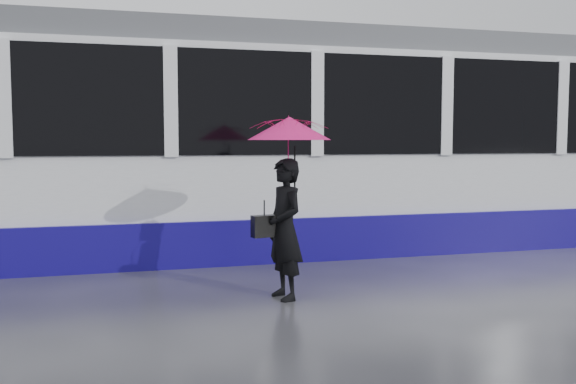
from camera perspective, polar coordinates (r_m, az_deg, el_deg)
name	(u,v)px	position (r m, az deg, el deg)	size (l,w,h in m)	color
ground	(330,281)	(7.82, 3.77, -7.92)	(90.00, 90.00, 0.00)	#2A2A2F
rails	(277,247)	(10.17, -0.97, -4.94)	(34.00, 1.51, 0.02)	#3F3D38
tram	(56,145)	(9.72, -19.90, 3.99)	(26.00, 2.56, 3.35)	white
woman	(285,229)	(6.84, -0.29, -3.31)	(0.55, 0.36, 1.51)	black
umbrella	(289,145)	(6.79, 0.12, 4.23)	(1.04, 1.04, 1.02)	#E41381
handbag	(264,226)	(6.80, -2.12, -3.05)	(0.29, 0.17, 0.41)	black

